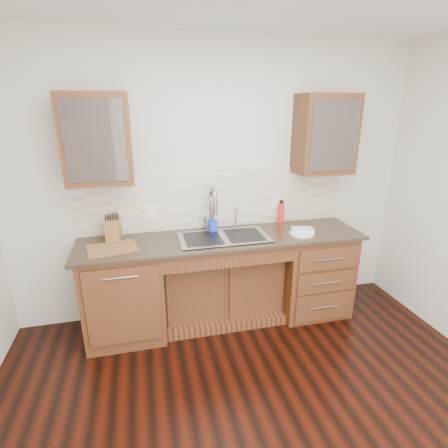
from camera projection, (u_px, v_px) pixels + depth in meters
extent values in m
cube|color=black|center=(273.00, 448.00, 2.31)|extent=(4.00, 3.50, 0.10)
cube|color=beige|center=(215.00, 183.00, 3.51)|extent=(4.00, 0.10, 2.70)
cube|color=#593014|center=(124.00, 292.00, 3.26)|extent=(0.70, 0.62, 0.88)
cube|color=#593014|center=(221.00, 284.00, 3.59)|extent=(1.20, 0.44, 0.70)
cube|color=#593014|center=(311.00, 270.00, 3.68)|extent=(0.70, 0.62, 0.88)
cube|color=#84705B|center=(223.00, 239.00, 3.31)|extent=(2.70, 0.65, 0.03)
cube|color=beige|center=(216.00, 199.00, 3.50)|extent=(2.70, 0.02, 0.59)
cube|color=#9E9EA5|center=(224.00, 246.00, 3.32)|extent=(0.84, 0.46, 0.19)
cylinder|color=#999993|center=(211.00, 211.00, 3.42)|extent=(0.04, 0.04, 0.40)
cylinder|color=#999993|center=(236.00, 217.00, 3.51)|extent=(0.02, 0.02, 0.24)
cube|color=#593014|center=(97.00, 139.00, 2.92)|extent=(0.55, 0.34, 0.75)
cube|color=#593014|center=(325.00, 134.00, 3.38)|extent=(0.55, 0.34, 0.75)
cube|color=white|center=(151.00, 212.00, 3.37)|extent=(0.08, 0.01, 0.12)
cube|color=white|center=(277.00, 203.00, 3.66)|extent=(0.08, 0.01, 0.12)
imported|color=blue|center=(212.00, 224.00, 3.42)|extent=(0.09, 0.09, 0.17)
cylinder|color=red|center=(281.00, 214.00, 3.62)|extent=(0.08, 0.08, 0.23)
cylinder|color=silver|center=(302.00, 234.00, 3.37)|extent=(0.31, 0.31, 0.01)
cube|color=white|center=(303.00, 230.00, 3.40)|extent=(0.23, 0.18, 0.03)
cube|color=#9F8040|center=(113.00, 230.00, 3.17)|extent=(0.13, 0.21, 0.22)
cube|color=brown|center=(112.00, 248.00, 3.02)|extent=(0.45, 0.36, 0.02)
imported|color=white|center=(89.00, 146.00, 2.92)|extent=(0.15, 0.15, 0.10)
imported|color=white|center=(114.00, 145.00, 2.97)|extent=(0.13, 0.13, 0.09)
imported|color=white|center=(316.00, 140.00, 3.38)|extent=(0.15, 0.15, 0.10)
imported|color=white|center=(329.00, 140.00, 3.41)|extent=(0.12, 0.12, 0.09)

